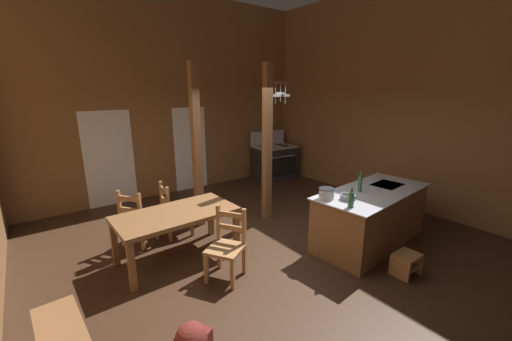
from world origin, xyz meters
TOP-DOWN VIEW (x-y plane):
  - ground_plane at (0.00, 0.00)m, footprint 7.65×8.03m
  - wall_back at (0.00, 3.68)m, footprint 7.65×0.14m
  - wall_right at (3.50, 0.00)m, footprint 0.14×8.03m
  - glazed_door_back_left at (-1.54, 3.61)m, footprint 1.00×0.01m
  - glazed_panel_back_right at (0.34, 3.61)m, footprint 0.84×0.01m
  - kitchen_island at (1.41, -0.82)m, footprint 2.23×1.13m
  - stove_range at (2.64, 3.06)m, footprint 1.21×0.92m
  - support_post_with_pot_rack at (0.69, 0.98)m, footprint 0.58×0.22m
  - support_post_center at (-0.52, 1.52)m, footprint 0.14×0.14m
  - step_stool at (0.98, -1.67)m, footprint 0.37×0.29m
  - dining_table at (-1.34, 0.61)m, footprint 1.72×0.94m
  - ladderback_chair_near_window at (-1.68, 1.41)m, footprint 0.61×0.61m
  - ladderback_chair_by_post at (-0.99, -0.22)m, footprint 0.61×0.61m
  - ladderback_chair_at_table_end at (-1.07, 1.38)m, footprint 0.48×0.48m
  - stockpot_on_counter at (0.50, -0.62)m, footprint 0.30×0.23m
  - mixing_bowl_on_counter at (0.72, -0.84)m, footprint 0.22×0.22m
  - bottle_tall_on_counter at (0.50, -1.05)m, footprint 0.08×0.08m
  - bottle_short_on_counter at (1.19, -0.71)m, footprint 0.06×0.06m

SIDE VIEW (x-z plane):
  - ground_plane at x=0.00m, z-range -0.10..0.00m
  - step_stool at x=0.98m, z-range 0.03..0.33m
  - kitchen_island at x=1.41m, z-range 0.00..0.90m
  - ladderback_chair_near_window at x=-1.68m, z-range -0.02..0.93m
  - ladderback_chair_by_post at x=-0.99m, z-range -0.02..0.93m
  - ladderback_chair_at_table_end at x=-1.07m, z-range -0.02..0.93m
  - stove_range at x=2.64m, z-range -0.18..1.14m
  - dining_table at x=-1.34m, z-range 0.28..1.02m
  - mixing_bowl_on_counter at x=0.72m, z-range 0.90..0.98m
  - stockpot_on_counter at x=0.50m, z-range 0.90..1.06m
  - bottle_tall_on_counter at x=0.50m, z-range 0.87..1.16m
  - glazed_door_back_left at x=-1.54m, z-range 0.00..2.05m
  - glazed_panel_back_right at x=0.34m, z-range 0.00..2.05m
  - bottle_short_on_counter at x=1.19m, z-range 0.86..1.22m
  - support_post_center at x=-0.52m, z-range 0.00..2.94m
  - support_post_with_pot_rack at x=0.69m, z-range 0.11..3.04m
  - wall_back at x=0.00m, z-range 0.00..4.59m
  - wall_right at x=3.50m, z-range 0.00..4.59m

